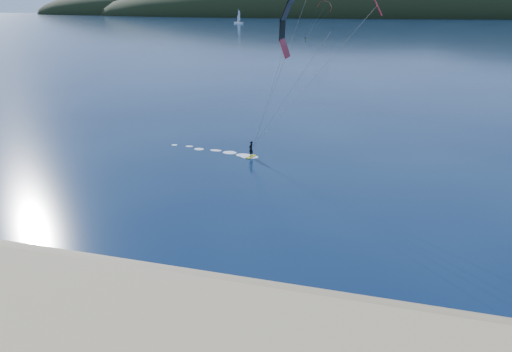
{
  "coord_description": "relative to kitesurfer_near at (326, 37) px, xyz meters",
  "views": [
    {
      "loc": [
        9.91,
        -16.13,
        15.39
      ],
      "look_at": [
        2.93,
        10.0,
        5.0
      ],
      "focal_mm": 31.2,
      "sensor_mm": 36.0,
      "label": 1
    }
  ],
  "objects": [
    {
      "name": "ground",
      "position": [
        -5.7,
        -21.41,
        -13.04
      ],
      "size": [
        1800.0,
        1800.0,
        0.0
      ],
      "primitive_type": "plane",
      "color": "#071537",
      "rests_on": "ground"
    },
    {
      "name": "wet_sand",
      "position": [
        -5.7,
        -16.91,
        -12.99
      ],
      "size": [
        220.0,
        2.5,
        0.1
      ],
      "color": "#957E57",
      "rests_on": "ground"
    },
    {
      "name": "headland",
      "position": [
        -5.07,
        723.88,
        -13.04
      ],
      "size": [
        1200.0,
        310.0,
        140.0
      ],
      "color": "black",
      "rests_on": "ground"
    },
    {
      "name": "kitesurfer_near",
      "position": [
        0.0,
        0.0,
        0.0
      ],
      "size": [
        23.73,
        9.81,
        17.81
      ],
      "color": "yellow",
      "rests_on": "ground"
    },
    {
      "name": "kitesurfer_far",
      "position": [
        -21.67,
        178.97,
        0.97
      ],
      "size": [
        13.15,
        5.9,
        17.44
      ],
      "color": "yellow",
      "rests_on": "ground"
    },
    {
      "name": "sailboat",
      "position": [
        -122.51,
        374.84,
        -12.1
      ],
      "size": [
        9.25,
        5.77,
        12.87
      ],
      "color": "white",
      "rests_on": "ground"
    }
  ]
}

